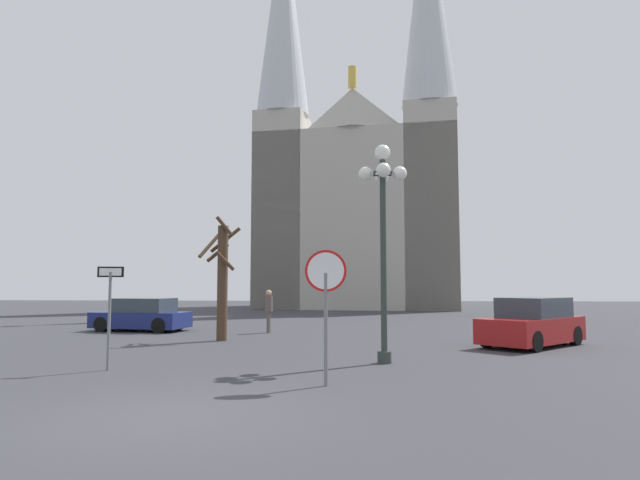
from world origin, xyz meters
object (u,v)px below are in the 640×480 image
one_way_arrow_sign (110,305)px  parked_car_far_navy (142,316)px  cathedral (358,177)px  bare_tree (222,277)px  pedestrian_walking (269,307)px  parked_car_near_red (532,324)px  stop_sign (326,289)px  street_lamp (383,212)px

one_way_arrow_sign → parked_car_far_navy: size_ratio=0.57×
cathedral → parked_car_far_navy: bearing=-111.7°
bare_tree → parked_car_far_navy: size_ratio=1.05×
one_way_arrow_sign → parked_car_far_navy: 11.25m
bare_tree → pedestrian_walking: bearing=70.1°
cathedral → parked_car_near_red: size_ratio=8.81×
one_way_arrow_sign → parked_car_far_navy: bearing=108.3°
bare_tree → parked_car_near_red: bare_tree is taller
bare_tree → pedestrian_walking: size_ratio=2.51×
stop_sign → parked_car_near_red: 9.80m
street_lamp → bare_tree: street_lamp is taller
pedestrian_walking → one_way_arrow_sign: bearing=-101.9°
cathedral → street_lamp: size_ratio=6.47×
cathedral → pedestrian_walking: size_ratio=20.61×
parked_car_near_red → one_way_arrow_sign: bearing=-153.4°
cathedral → parked_car_far_navy: 27.63m
street_lamp → bare_tree: 7.83m
one_way_arrow_sign → parked_car_near_red: one_way_arrow_sign is taller
cathedral → street_lamp: cathedral is taller
stop_sign → one_way_arrow_sign: size_ratio=1.11×
cathedral → stop_sign: size_ratio=13.62×
one_way_arrow_sign → pedestrian_walking: bearing=78.1°
stop_sign → street_lamp: bearing=67.8°
cathedral → pedestrian_walking: 26.55m
one_way_arrow_sign → pedestrian_walking: 10.35m
cathedral → stop_sign: (-0.69, -35.89, -9.52)m
one_way_arrow_sign → street_lamp: street_lamp is taller
one_way_arrow_sign → parked_car_near_red: bearing=26.6°
bare_tree → cathedral: bearing=79.8°
stop_sign → bare_tree: bare_tree is taller
bare_tree → parked_car_near_red: (10.59, -1.08, -1.54)m
stop_sign → one_way_arrow_sign: stop_sign is taller
parked_car_near_red → parked_car_far_navy: 15.82m
stop_sign → parked_car_far_navy: stop_sign is taller
cathedral → parked_car_far_navy: (-9.42, -23.64, -10.77)m
stop_sign → bare_tree: 9.49m
stop_sign → one_way_arrow_sign: bearing=162.9°
street_lamp → pedestrian_walking: street_lamp is taller
street_lamp → parked_car_far_navy: bearing=138.0°
cathedral → pedestrian_walking: cathedral is taller
cathedral → street_lamp: bearing=-88.9°
bare_tree → pedestrian_walking: bare_tree is taller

